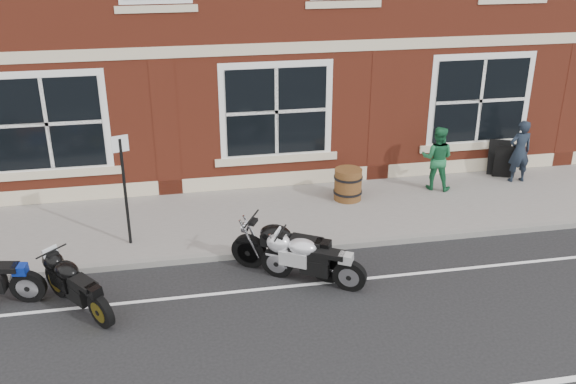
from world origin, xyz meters
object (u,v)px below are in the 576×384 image
(moto_naked_black, at_px, (286,245))
(parking_sign, at_px, (124,183))
(moto_sport_black, at_px, (77,283))
(pedestrian_right, at_px, (437,158))
(a_board_sign, at_px, (502,160))
(moto_sport_silver, at_px, (311,257))
(pedestrian_left, at_px, (520,151))
(barrel_planter, at_px, (348,184))

(moto_naked_black, xyz_separation_m, parking_sign, (-2.84, 1.51, 0.84))
(moto_sport_black, xyz_separation_m, moto_naked_black, (3.60, 0.52, 0.07))
(pedestrian_right, height_order, a_board_sign, pedestrian_right)
(moto_sport_silver, xyz_separation_m, a_board_sign, (5.68, 3.83, 0.06))
(moto_sport_black, distance_m, pedestrian_left, 10.52)
(moto_sport_silver, distance_m, barrel_planter, 3.56)
(pedestrian_left, bearing_deg, moto_sport_silver, 30.24)
(moto_sport_silver, distance_m, pedestrian_right, 5.10)
(moto_sport_black, distance_m, moto_sport_silver, 3.98)
(pedestrian_right, relative_size, parking_sign, 0.68)
(moto_sport_black, relative_size, pedestrian_right, 1.07)
(pedestrian_left, bearing_deg, moto_naked_black, 25.73)
(pedestrian_right, relative_size, a_board_sign, 1.72)
(moto_sport_black, xyz_separation_m, pedestrian_right, (7.76, 3.52, 0.38))
(moto_sport_black, height_order, parking_sign, parking_sign)
(moto_sport_silver, bearing_deg, barrel_planter, 5.27)
(moto_sport_black, distance_m, a_board_sign, 10.43)
(moto_naked_black, relative_size, parking_sign, 0.87)
(moto_sport_black, xyz_separation_m, a_board_sign, (9.66, 3.94, 0.06))
(pedestrian_left, relative_size, parking_sign, 0.69)
(moto_sport_black, bearing_deg, moto_naked_black, -28.39)
(a_board_sign, bearing_deg, moto_naked_black, -129.66)
(moto_naked_black, height_order, pedestrian_right, pedestrian_right)
(moto_naked_black, distance_m, a_board_sign, 6.96)
(pedestrian_left, height_order, pedestrian_right, pedestrian_left)
(pedestrian_right, distance_m, barrel_planter, 2.25)
(moto_sport_black, bearing_deg, parking_sign, 32.90)
(pedestrian_right, height_order, barrel_planter, pedestrian_right)
(pedestrian_left, distance_m, barrel_planter, 4.36)
(parking_sign, bearing_deg, pedestrian_left, -8.42)
(barrel_planter, bearing_deg, pedestrian_right, 5.77)
(parking_sign, bearing_deg, moto_sport_silver, -48.88)
(pedestrian_left, relative_size, barrel_planter, 2.12)
(moto_naked_black, xyz_separation_m, a_board_sign, (6.06, 3.42, -0.01))
(moto_sport_silver, distance_m, parking_sign, 3.86)
(moto_sport_silver, bearing_deg, pedestrian_right, -16.37)
(barrel_planter, bearing_deg, a_board_sign, 8.83)
(pedestrian_right, relative_size, barrel_planter, 2.10)
(pedestrian_right, distance_m, parking_sign, 7.17)
(moto_sport_black, relative_size, a_board_sign, 1.85)
(moto_sport_silver, relative_size, pedestrian_left, 1.13)
(pedestrian_right, bearing_deg, moto_sport_black, 53.63)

